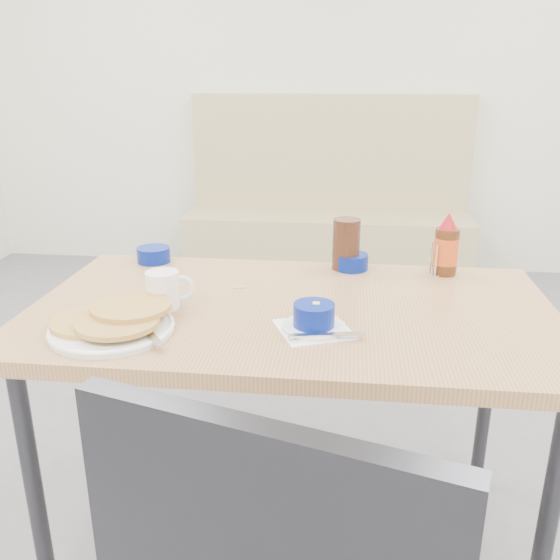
# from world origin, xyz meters

# --- Properties ---
(wall_back) EXTENTS (5.00, 0.06, 2.80)m
(wall_back) POSITION_xyz_m (0.00, 2.97, 1.40)
(wall_back) COLOR beige
(wall_back) RESTS_ON ground
(booth_bench) EXTENTS (1.90, 0.56, 1.22)m
(booth_bench) POSITION_xyz_m (0.00, 2.78, 0.35)
(booth_bench) COLOR tan
(booth_bench) RESTS_ON ground
(dining_table) EXTENTS (1.40, 0.80, 0.76)m
(dining_table) POSITION_xyz_m (0.00, 0.25, 0.70)
(dining_table) COLOR #AF7950
(dining_table) RESTS_ON ground
(pancake_plate) EXTENTS (0.31, 0.30, 0.05)m
(pancake_plate) POSITION_xyz_m (-0.41, 0.04, 0.78)
(pancake_plate) COLOR white
(pancake_plate) RESTS_ON dining_table
(coffee_mug) EXTENTS (0.13, 0.09, 0.10)m
(coffee_mug) POSITION_xyz_m (-0.34, 0.20, 0.81)
(coffee_mug) COLOR white
(coffee_mug) RESTS_ON dining_table
(grits_setting) EXTENTS (0.23, 0.22, 0.07)m
(grits_setting) POSITION_xyz_m (0.07, 0.10, 0.79)
(grits_setting) COLOR white
(grits_setting) RESTS_ON dining_table
(creamer_bowl) EXTENTS (0.11, 0.11, 0.05)m
(creamer_bowl) POSITION_xyz_m (-0.49, 0.59, 0.78)
(creamer_bowl) COLOR navy
(creamer_bowl) RESTS_ON dining_table
(butter_bowl) EXTENTS (0.11, 0.11, 0.05)m
(butter_bowl) POSITION_xyz_m (0.16, 0.59, 0.78)
(butter_bowl) COLOR navy
(butter_bowl) RESTS_ON dining_table
(amber_tumbler) EXTENTS (0.09, 0.09, 0.16)m
(amber_tumbler) POSITION_xyz_m (0.14, 0.59, 0.84)
(amber_tumbler) COLOR #381D12
(amber_tumbler) RESTS_ON dining_table
(condiment_caddy) EXTENTS (0.10, 0.07, 0.10)m
(condiment_caddy) POSITION_xyz_m (0.44, 0.58, 0.80)
(condiment_caddy) COLOR silver
(condiment_caddy) RESTS_ON dining_table
(syrup_bottle) EXTENTS (0.07, 0.07, 0.19)m
(syrup_bottle) POSITION_xyz_m (0.44, 0.57, 0.84)
(syrup_bottle) COLOR #47230F
(syrup_bottle) RESTS_ON dining_table
(sugar_wrapper) EXTENTS (0.04, 0.03, 0.00)m
(sugar_wrapper) POSITION_xyz_m (-0.17, 0.38, 0.76)
(sugar_wrapper) COLOR #E26B4B
(sugar_wrapper) RESTS_ON dining_table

